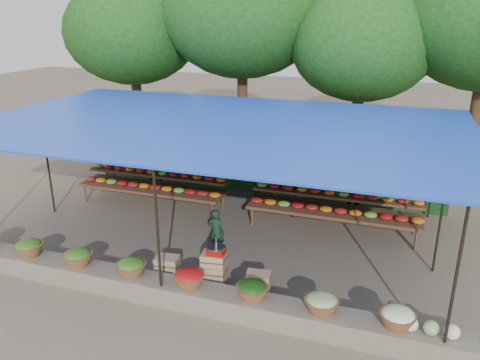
% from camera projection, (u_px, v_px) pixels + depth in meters
% --- Properties ---
extents(ground, '(60.00, 60.00, 0.00)m').
position_uv_depth(ground, '(219.00, 237.00, 11.25)').
color(ground, brown).
rests_on(ground, ground).
extents(stone_curb, '(10.60, 0.55, 0.40)m').
position_uv_depth(stone_curb, '(165.00, 291.00, 8.74)').
color(stone_curb, '#696454').
rests_on(stone_curb, ground).
extents(stall_canopy, '(10.80, 6.60, 2.82)m').
position_uv_depth(stall_canopy, '(218.00, 128.00, 10.42)').
color(stall_canopy, black).
rests_on(stall_canopy, ground).
extents(produce_baskets, '(8.98, 0.58, 0.34)m').
position_uv_depth(produce_baskets, '(160.00, 273.00, 8.64)').
color(produce_baskets, brown).
rests_on(produce_baskets, stone_curb).
extents(netting_backdrop, '(10.60, 0.06, 2.50)m').
position_uv_depth(netting_backdrop, '(258.00, 153.00, 13.64)').
color(netting_backdrop, '#1D4E1B').
rests_on(netting_backdrop, ground).
extents(tree_row, '(16.51, 5.50, 7.12)m').
position_uv_depth(tree_row, '(301.00, 26.00, 14.94)').
color(tree_row, '#3B2615').
rests_on(tree_row, ground).
extents(fruit_table_left, '(4.21, 0.95, 0.93)m').
position_uv_depth(fruit_table_left, '(153.00, 184.00, 13.01)').
color(fruit_table_left, '#44261B').
rests_on(fruit_table_left, ground).
extents(fruit_table_right, '(4.21, 0.95, 0.93)m').
position_uv_depth(fruit_table_right, '(334.00, 207.00, 11.49)').
color(fruit_table_right, '#44261B').
rests_on(fruit_table_right, ground).
extents(crate_counter, '(2.39, 0.40, 0.77)m').
position_uv_depth(crate_counter, '(212.00, 274.00, 9.08)').
color(crate_counter, tan).
rests_on(crate_counter, ground).
extents(weighing_scale, '(0.34, 0.34, 0.36)m').
position_uv_depth(weighing_scale, '(216.00, 250.00, 8.87)').
color(weighing_scale, '#B4150E').
rests_on(weighing_scale, crate_counter).
extents(vendor_seated, '(0.40, 0.27, 1.08)m').
position_uv_depth(vendor_seated, '(216.00, 232.00, 10.30)').
color(vendor_seated, '#16311F').
rests_on(vendor_seated, ground).
extents(customer_left, '(0.98, 0.83, 1.77)m').
position_uv_depth(customer_left, '(156.00, 162.00, 14.01)').
color(customer_left, slate).
rests_on(customer_left, ground).
extents(customer_mid, '(1.32, 0.97, 1.82)m').
position_uv_depth(customer_mid, '(298.00, 183.00, 12.17)').
color(customer_mid, slate).
rests_on(customer_mid, ground).
extents(customer_right, '(1.02, 0.68, 1.61)m').
position_uv_depth(customer_right, '(353.00, 188.00, 12.15)').
color(customer_right, slate).
rests_on(customer_right, ground).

